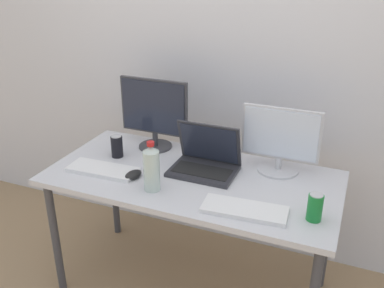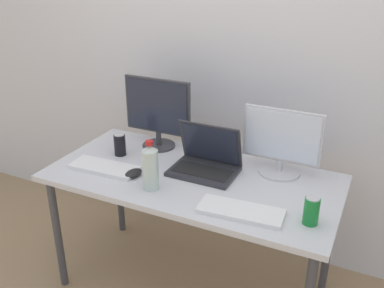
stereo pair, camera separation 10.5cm
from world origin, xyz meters
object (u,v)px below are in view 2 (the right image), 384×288
monitor_center (282,142)px  keyboard_aux (104,167)px  keyboard_main (241,211)px  laptop_silver (206,161)px  water_bottle (150,167)px  work_desk (192,187)px  soda_can_near_keyboard (120,145)px  soda_can_by_laptop (311,211)px  monitor_left (158,112)px  mouse_by_keyboard (134,173)px

monitor_center → keyboard_aux: 0.94m
keyboard_main → laptop_silver: bearing=130.5°
keyboard_main → keyboard_aux: size_ratio=1.01×
water_bottle → work_desk: bearing=58.5°
soda_can_near_keyboard → monitor_center: bearing=11.4°
keyboard_aux → soda_can_by_laptop: 1.10m
monitor_left → soda_can_by_laptop: (0.98, -0.41, -0.16)m
keyboard_main → keyboard_aux: (-0.80, 0.09, 0.00)m
keyboard_main → soda_can_by_laptop: size_ratio=3.02×
monitor_center → laptop_silver: size_ratio=1.18×
keyboard_main → keyboard_aux: bearing=169.5°
mouse_by_keyboard → water_bottle: water_bottle is taller
monitor_left → keyboard_main: 0.86m
mouse_by_keyboard → work_desk: bearing=38.1°
work_desk → monitor_left: 0.51m
water_bottle → soda_can_by_laptop: (0.77, 0.04, -0.05)m
laptop_silver → keyboard_aux: bearing=-156.1°
work_desk → water_bottle: 0.30m
soda_can_near_keyboard → water_bottle: bearing=-35.8°
monitor_left → soda_can_near_keyboard: (-0.14, -0.19, -0.16)m
work_desk → soda_can_by_laptop: bearing=-14.7°
monitor_left → mouse_by_keyboard: 0.44m
keyboard_main → soda_can_by_laptop: (0.29, 0.05, 0.05)m
work_desk → keyboard_aux: size_ratio=3.99×
monitor_left → keyboard_aux: 0.45m
monitor_left → monitor_center: size_ratio=1.03×
laptop_silver → water_bottle: same height
soda_can_by_laptop → soda_can_near_keyboard: bearing=168.9°
soda_can_by_laptop → keyboard_main: bearing=-169.6°
monitor_left → water_bottle: (0.21, -0.45, -0.10)m
laptop_silver → work_desk: bearing=-116.9°
keyboard_aux → keyboard_main: bearing=-8.6°
monitor_left → mouse_by_keyboard: monitor_left is taller
soda_can_near_keyboard → soda_can_by_laptop: bearing=-11.1°
soda_can_by_laptop → monitor_center: bearing=121.4°
water_bottle → soda_can_by_laptop: water_bottle is taller
monitor_left → keyboard_aux: bearing=-106.8°
work_desk → soda_can_near_keyboard: bearing=173.9°
soda_can_by_laptop → monitor_left: bearing=157.1°
work_desk → monitor_left: bearing=144.0°
work_desk → keyboard_main: 0.42m
water_bottle → soda_can_near_keyboard: size_ratio=2.02×
monitor_left → soda_can_by_laptop: 1.07m
work_desk → monitor_center: monitor_center is taller
monitor_left → laptop_silver: bearing=-23.0°
water_bottle → soda_can_near_keyboard: 0.44m
keyboard_aux → water_bottle: (0.33, -0.07, 0.11)m
work_desk → water_bottle: water_bottle is taller
keyboard_aux → soda_can_near_keyboard: 0.20m
keyboard_main → soda_can_by_laptop: soda_can_by_laptop is taller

